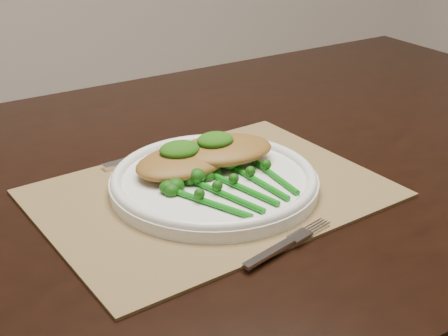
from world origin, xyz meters
name	(u,v)px	position (x,y,z in m)	size (l,w,h in m)	color
placemat	(212,193)	(-0.09, -0.01, 0.75)	(0.46, 0.34, 0.00)	olive
dinner_plate	(214,180)	(-0.09, -0.01, 0.77)	(0.29, 0.29, 0.03)	white
knife	(154,154)	(-0.13, 0.13, 0.76)	(0.21, 0.06, 0.01)	silver
fork	(293,239)	(-0.05, -0.17, 0.76)	(0.14, 0.06, 0.00)	silver
chicken_fillet_left	(183,162)	(-0.12, 0.03, 0.79)	(0.14, 0.10, 0.03)	olive
chicken_fillet_right	(224,150)	(-0.05, 0.03, 0.79)	(0.14, 0.10, 0.03)	olive
pesto_dollop_left	(180,150)	(-0.12, 0.03, 0.80)	(0.06, 0.05, 0.02)	#154409
pesto_dollop_right	(215,140)	(-0.07, 0.03, 0.81)	(0.05, 0.05, 0.02)	#154409
broccolini_bundle	(243,188)	(-0.07, -0.06, 0.78)	(0.18, 0.19, 0.04)	#0D6810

